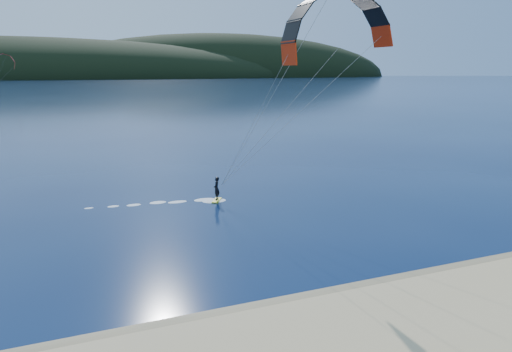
% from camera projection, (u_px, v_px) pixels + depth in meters
% --- Properties ---
extents(wet_sand, '(220.00, 2.50, 0.10)m').
position_uv_depth(wet_sand, '(225.00, 323.00, 20.26)').
color(wet_sand, olive).
rests_on(wet_sand, ground).
extents(headland, '(1200.00, 310.00, 140.00)m').
position_uv_depth(headland, '(60.00, 78.00, 689.57)').
color(headland, black).
rests_on(headland, ground).
extents(kitesurfer_near, '(22.56, 8.75, 15.04)m').
position_uv_depth(kitesurfer_near, '(332.00, 54.00, 34.73)').
color(kitesurfer_near, '#CFD619').
rests_on(kitesurfer_near, ground).
extents(kitesurfer_far, '(12.66, 5.50, 16.11)m').
position_uv_depth(kitesurfer_far, '(4.00, 65.00, 188.45)').
color(kitesurfer_far, '#CFD619').
rests_on(kitesurfer_far, ground).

